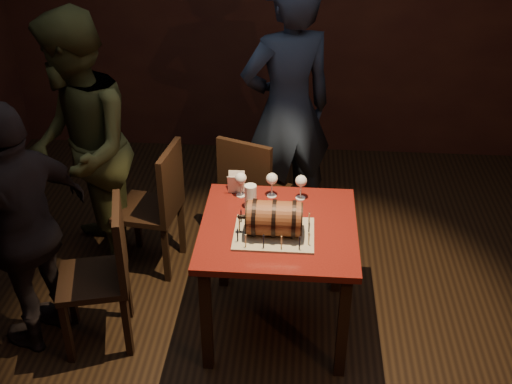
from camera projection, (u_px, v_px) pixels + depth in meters
room_shell at (269, 123)px, 3.34m from camera, size 5.04×5.04×2.80m
pub_table at (278, 241)px, 3.74m from camera, size 0.90×0.90×0.75m
cake_board at (274, 234)px, 3.61m from camera, size 0.45×0.35×0.01m
barrel_cake at (274, 218)px, 3.55m from camera, size 0.36×0.21×0.21m
birthday_candles at (274, 227)px, 3.58m from camera, size 0.40×0.30×0.09m
wine_glass_left at (241, 179)px, 3.91m from camera, size 0.07×0.07×0.16m
wine_glass_mid at (272, 180)px, 3.91m from camera, size 0.07×0.07×0.16m
wine_glass_right at (301, 182)px, 3.89m from camera, size 0.07×0.07×0.16m
pint_of_ale at (251, 197)px, 3.82m from camera, size 0.07×0.07×0.15m
menu_card at (236, 183)px, 3.98m from camera, size 0.10×0.05×0.13m
chair_back at (251, 189)px, 4.49m from camera, size 0.52×0.52×0.93m
chair_left_rear at (159, 202)px, 4.34m from camera, size 0.45×0.45×0.93m
chair_left_front at (106, 268)px, 3.71m from camera, size 0.49×0.49×0.93m
person_back at (287, 111)px, 4.58m from camera, size 0.82×0.71×1.91m
person_left_rear at (80, 150)px, 4.15m from camera, size 0.94×1.06×1.82m
person_left_front at (26, 230)px, 3.61m from camera, size 0.72×0.98×1.55m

